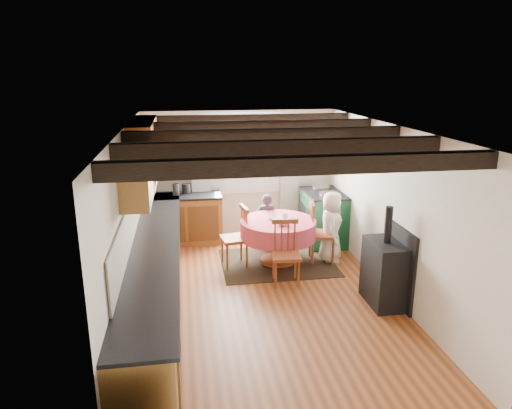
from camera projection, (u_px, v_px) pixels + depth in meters
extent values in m
cube|color=#A75627|center=(265.00, 297.00, 6.64)|extent=(3.60, 5.50, 0.00)
cube|color=white|center=(266.00, 128.00, 5.97)|extent=(3.60, 5.50, 0.00)
cube|color=silver|center=(240.00, 174.00, 8.92)|extent=(3.60, 0.00, 2.40)
cube|color=silver|center=(326.00, 321.00, 3.70)|extent=(3.60, 0.00, 2.40)
cube|color=silver|center=(128.00, 224.00, 6.03)|extent=(0.00, 5.50, 2.40)
cube|color=silver|center=(391.00, 211.00, 6.58)|extent=(0.00, 5.50, 2.40)
cube|color=black|center=(306.00, 165.00, 4.10)|extent=(3.60, 0.16, 0.16)
cube|color=black|center=(282.00, 147.00, 5.05)|extent=(3.60, 0.16, 0.16)
cube|color=black|center=(266.00, 135.00, 6.00)|extent=(3.60, 0.16, 0.16)
cube|color=black|center=(254.00, 126.00, 6.95)|extent=(3.60, 0.16, 0.16)
cube|color=black|center=(245.00, 119.00, 7.90)|extent=(3.60, 0.16, 0.16)
cube|color=beige|center=(132.00, 217.00, 6.32)|extent=(0.02, 4.50, 0.55)
cube|color=beige|center=(187.00, 176.00, 8.74)|extent=(1.40, 0.02, 0.55)
cube|color=olive|center=(156.00, 276.00, 6.29)|extent=(0.60, 5.30, 0.88)
cube|color=olive|center=(186.00, 219.00, 8.68)|extent=(1.30, 0.60, 0.88)
cube|color=black|center=(155.00, 244.00, 6.17)|extent=(0.64, 5.30, 0.04)
cube|color=black|center=(185.00, 196.00, 8.54)|extent=(1.30, 0.64, 0.04)
cube|color=olive|center=(144.00, 151.00, 6.99)|extent=(0.34, 1.80, 0.90)
cube|color=olive|center=(136.00, 175.00, 5.58)|extent=(0.34, 0.90, 0.70)
cube|color=white|center=(245.00, 153.00, 8.80)|extent=(1.34, 0.03, 1.54)
cube|color=white|center=(245.00, 153.00, 8.81)|extent=(1.20, 0.01, 1.40)
cube|color=#A4A4A2|center=(201.00, 182.00, 8.73)|extent=(0.35, 0.10, 2.10)
cube|color=#A4A4A2|center=(290.00, 179.00, 8.99)|extent=(0.35, 0.10, 2.10)
cylinder|color=black|center=(246.00, 122.00, 8.56)|extent=(2.00, 0.03, 0.03)
cube|color=gold|center=(338.00, 149.00, 8.62)|extent=(0.04, 0.50, 0.60)
cylinder|color=silver|center=(294.00, 147.00, 8.91)|extent=(0.30, 0.02, 0.30)
cube|color=black|center=(278.00, 263.00, 7.83)|extent=(1.87, 1.45, 0.01)
imported|color=#33333E|center=(267.00, 222.00, 8.32)|extent=(0.43, 0.34, 1.02)
imported|color=white|center=(331.00, 227.00, 7.78)|extent=(0.50, 0.65, 1.19)
imported|color=silver|center=(274.00, 218.00, 7.66)|extent=(0.28, 0.28, 0.05)
imported|color=silver|center=(283.00, 223.00, 7.38)|extent=(0.28, 0.28, 0.06)
imported|color=silver|center=(285.00, 217.00, 7.66)|extent=(0.12, 0.12, 0.10)
cylinder|color=#262628|center=(176.00, 189.00, 8.48)|extent=(0.12, 0.12, 0.21)
cylinder|color=#262628|center=(186.00, 189.00, 8.61)|extent=(0.16, 0.16, 0.18)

